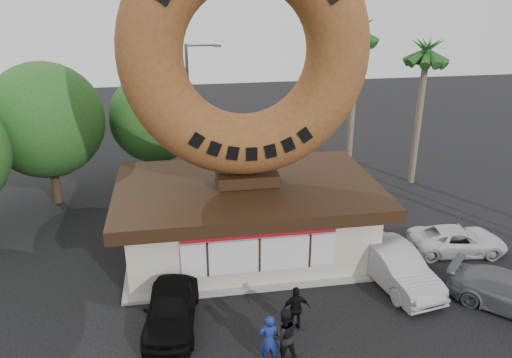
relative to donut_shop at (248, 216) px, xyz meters
The scene contains 14 objects.
ground 6.24m from the donut_shop, 90.00° to the right, with size 90.00×90.00×0.00m, color black.
donut_shop is the anchor object (origin of this frame).
giant_donut 6.99m from the donut_shop, 90.00° to the left, with size 9.92×9.92×2.53m, color brown.
tree_west 12.15m from the donut_shop, 143.55° to the left, with size 6.00×6.00×7.65m.
tree_mid 10.12m from the donut_shop, 113.92° to the left, with size 5.20×5.20×6.63m.
palm_near 12.83m from the donut_shop, 46.90° to the left, with size 2.60×2.60×9.75m.
palm_far 14.00m from the donut_shop, 30.64° to the left, with size 2.60×2.60×8.75m.
street_lamp 10.54m from the donut_shop, 100.50° to the left, with size 2.11×0.20×8.00m.
person_left 7.15m from the donut_shop, 93.22° to the right, with size 0.65×0.43×1.78m, color navy.
person_center 7.08m from the donut_shop, 89.29° to the right, with size 0.92×0.72×1.90m, color black.
person_right 5.74m from the donut_shop, 81.49° to the right, with size 0.99×0.41×1.68m, color black.
car_black 5.81m from the donut_shop, 126.83° to the right, with size 1.75×4.35×1.48m, color black.
car_silver 6.50m from the donut_shop, 32.74° to the right, with size 1.66×4.77×1.57m, color #9E9FA3.
car_white 9.45m from the donut_shop, 10.00° to the right, with size 1.96×4.26×1.18m, color silver.
Camera 1 is at (-2.91, -13.53, 11.44)m, focal length 35.00 mm.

